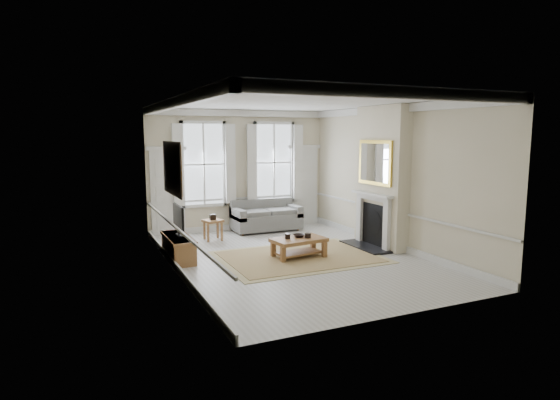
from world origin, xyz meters
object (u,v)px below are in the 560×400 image
sofa (266,218)px  coffee_table (299,242)px  side_table (213,224)px  tv_stand (178,248)px

sofa → coffee_table: sofa is taller
side_table → tv_stand: size_ratio=0.37×
side_table → tv_stand: bearing=-128.8°
side_table → coffee_table: (1.25, -2.46, -0.07)m
sofa → coffee_table: bearing=-98.8°
coffee_table → side_table: bearing=110.3°
sofa → coffee_table: 3.10m
side_table → coffee_table: side_table is taller
sofa → tv_stand: sofa is taller
side_table → coffee_table: 2.76m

